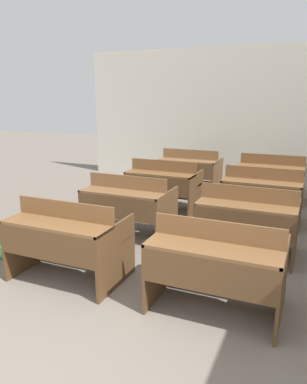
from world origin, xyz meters
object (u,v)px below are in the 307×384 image
object	(u,v)px
bench_second_left	(128,204)
bench_back_right	(271,176)
bench_back_left	(190,169)
bench_third_left	(163,184)
bench_front_left	(67,238)
bench_front_right	(217,263)
bench_second_right	(247,219)
schoolbag	(14,244)
bench_third_right	(262,193)

from	to	relation	value
bench_second_left	bench_back_right	xyz separation A→B (m)	(1.60, 2.73, 0.00)
bench_back_left	bench_back_right	world-z (taller)	same
bench_back_left	bench_third_left	bearing A→B (deg)	-90.68
bench_front_left	bench_front_right	world-z (taller)	same
bench_front_right	bench_second_right	bearing A→B (deg)	88.71
bench_front_left	schoolbag	world-z (taller)	bench_front_left
bench_second_left	bench_third_left	size ratio (longest dim) A/B	1.00
schoolbag	bench_third_left	bearing A→B (deg)	69.71
bench_third_right	bench_front_right	bearing A→B (deg)	-90.56
bench_second_left	bench_back_left	world-z (taller)	same
bench_third_right	bench_back_right	xyz separation A→B (m)	(-0.02, 1.38, 0.00)
bench_front_right	bench_back_left	distance (m)	4.42
bench_second_left	bench_second_right	xyz separation A→B (m)	(1.62, 0.01, 0.00)
bench_second_right	bench_third_right	distance (m)	1.34
bench_third_right	bench_back_left	world-z (taller)	same
bench_front_right	bench_second_left	distance (m)	2.10
bench_third_left	bench_second_right	bearing A→B (deg)	-39.18
bench_back_left	bench_front_left	bearing A→B (deg)	-90.07
bench_second_right	bench_back_left	bearing A→B (deg)	120.63
bench_second_left	bench_back_right	bearing A→B (deg)	59.70
bench_second_left	bench_front_left	bearing A→B (deg)	-90.25
bench_front_left	bench_front_right	distance (m)	1.60
bench_front_right	bench_back_right	size ratio (longest dim) A/B	1.00
bench_front_left	bench_third_left	size ratio (longest dim) A/B	1.00
bench_front_left	bench_back_right	size ratio (longest dim) A/B	1.00
bench_front_left	bench_third_right	size ratio (longest dim) A/B	1.00
bench_front_left	bench_third_left	distance (m)	2.74
bench_front_right	bench_second_right	world-z (taller)	same
schoolbag	bench_back_left	bearing A→B (deg)	76.37
bench_third_left	bench_front_right	bearing A→B (deg)	-59.42
bench_third_left	bench_front_left	bearing A→B (deg)	-89.76
bench_third_right	bench_second_left	bearing A→B (deg)	-140.08
bench_third_left	bench_back_right	world-z (taller)	same
bench_third_left	schoolbag	bearing A→B (deg)	-110.29
bench_third_right	bench_front_left	bearing A→B (deg)	-120.65
bench_back_right	schoolbag	distance (m)	4.69
schoolbag	bench_back_right	bearing A→B (deg)	56.95
bench_front_right	schoolbag	bearing A→B (deg)	175.98
bench_second_right	bench_back_left	size ratio (longest dim) A/B	1.00
bench_back_left	bench_third_right	bearing A→B (deg)	-40.90
bench_front_left	bench_back_left	bearing A→B (deg)	89.93
bench_front_left	bench_third_left	world-z (taller)	same
bench_second_left	bench_third_right	xyz separation A→B (m)	(1.62, 1.35, 0.00)
bench_second_left	bench_back_left	size ratio (longest dim) A/B	1.00
bench_second_right	bench_third_left	xyz separation A→B (m)	(-1.64, 1.34, 0.00)
bench_front_left	bench_front_right	xyz separation A→B (m)	(1.60, 0.01, 0.00)
bench_back_left	schoolbag	world-z (taller)	bench_back_left
bench_front_right	bench_third_right	bearing A→B (deg)	89.44
bench_front_right	bench_back_right	bearing A→B (deg)	89.91
bench_back_right	bench_third_right	bearing A→B (deg)	-89.17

